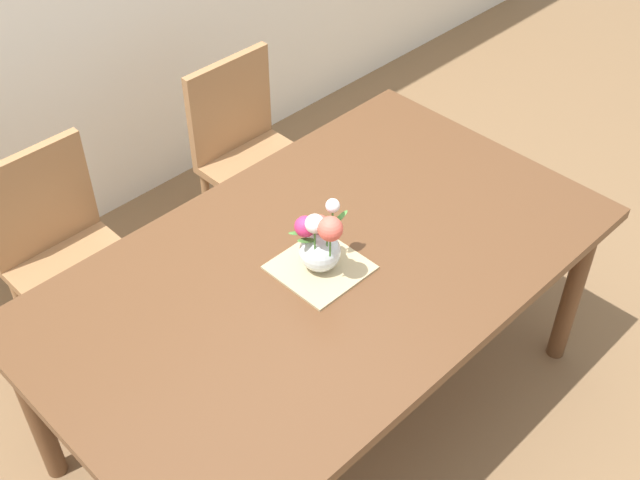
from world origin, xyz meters
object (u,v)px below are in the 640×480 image
(dining_table, at_px, (323,280))
(chair_right, at_px, (249,149))
(chair_left, at_px, (64,250))
(flower_vase, at_px, (320,242))

(dining_table, height_order, chair_right, chair_right)
(chair_left, bearing_deg, dining_table, 116.76)
(dining_table, xyz_separation_m, flower_vase, (-0.03, -0.02, 0.20))
(chair_left, relative_size, flower_vase, 3.52)
(dining_table, distance_m, flower_vase, 0.20)
(dining_table, xyz_separation_m, chair_left, (-0.45, 0.89, -0.16))
(dining_table, xyz_separation_m, chair_right, (0.45, 0.89, -0.16))
(chair_right, bearing_deg, chair_left, 0.00)
(chair_right, relative_size, flower_vase, 3.52)
(chair_left, height_order, chair_right, same)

